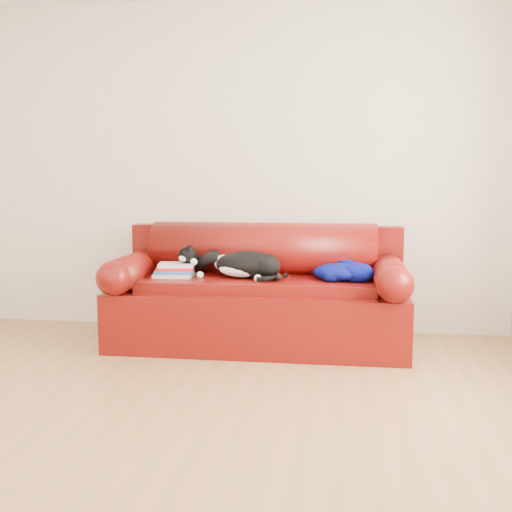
{
  "coord_description": "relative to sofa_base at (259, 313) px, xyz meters",
  "views": [
    {
      "loc": [
        0.94,
        -2.75,
        1.18
      ],
      "look_at": [
        0.36,
        1.35,
        0.67
      ],
      "focal_mm": 42.0,
      "sensor_mm": 36.0,
      "label": 1
    }
  ],
  "objects": [
    {
      "name": "sofa_base",
      "position": [
        0.0,
        0.0,
        0.0
      ],
      "size": [
        2.1,
        0.9,
        0.5
      ],
      "color": "#380207",
      "rests_on": "ground"
    },
    {
      "name": "sofa_back",
      "position": [
        0.0,
        0.24,
        0.3
      ],
      "size": [
        2.1,
        1.01,
        0.88
      ],
      "color": "#380207",
      "rests_on": "ground"
    },
    {
      "name": "room_shell",
      "position": [
        -0.23,
        -1.48,
        1.43
      ],
      "size": [
        4.52,
        4.02,
        2.61
      ],
      "color": "beige",
      "rests_on": "ground"
    },
    {
      "name": "ground",
      "position": [
        -0.36,
        -1.49,
        -0.24
      ],
      "size": [
        4.5,
        4.5,
        0.0
      ],
      "primitive_type": "plane",
      "color": "olive",
      "rests_on": "ground"
    },
    {
      "name": "book_stack",
      "position": [
        -0.61,
        -0.06,
        0.31
      ],
      "size": [
        0.28,
        0.23,
        0.1
      ],
      "rotation": [
        0.0,
        0.0,
        0.1
      ],
      "color": "beige",
      "rests_on": "sofa_base"
    },
    {
      "name": "cat",
      "position": [
        -0.08,
        -0.06,
        0.36
      ],
      "size": [
        0.64,
        0.39,
        0.24
      ],
      "rotation": [
        0.0,
        0.0,
        -0.33
      ],
      "color": "black",
      "rests_on": "sofa_base"
    },
    {
      "name": "blanket",
      "position": [
        0.6,
        -0.03,
        0.32
      ],
      "size": [
        0.46,
        0.41,
        0.14
      ],
      "rotation": [
        0.0,
        0.0,
        -0.16
      ],
      "color": "#020A40",
      "rests_on": "sofa_base"
    }
  ]
}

